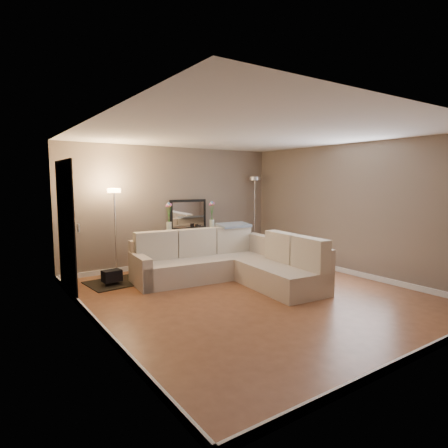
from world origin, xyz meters
TOP-DOWN VIEW (x-y plane):
  - floor at (0.00, 0.00)m, footprint 5.00×5.50m
  - ceiling at (0.00, 0.00)m, footprint 5.00×5.50m
  - wall_back at (0.00, 2.76)m, footprint 5.00×0.02m
  - wall_front at (0.00, -2.76)m, footprint 5.00×0.02m
  - wall_left at (-2.51, 0.00)m, footprint 0.02×5.50m
  - wall_right at (2.51, 0.00)m, footprint 0.02×5.50m
  - baseboard_back at (0.00, 2.73)m, footprint 5.00×0.03m
  - baseboard_front at (0.00, -2.73)m, footprint 5.00×0.03m
  - baseboard_left at (-2.48, 0.00)m, footprint 0.03×5.50m
  - baseboard_right at (2.48, 0.00)m, footprint 0.03×5.50m
  - doorway at (-2.48, 1.70)m, footprint 0.02×1.20m
  - switch_plate at (-2.48, 0.85)m, footprint 0.02×0.08m
  - sectional_sofa at (0.21, 0.93)m, footprint 2.74×2.79m
  - throw_blanket at (0.75, 1.54)m, footprint 0.69×0.42m
  - console_table at (0.20, 2.50)m, footprint 1.24×0.44m
  - leaning_mirror at (0.29, 2.64)m, footprint 0.86×0.12m
  - table_decor at (0.27, 2.45)m, footprint 0.52×0.13m
  - flower_vase_left at (-0.24, 2.54)m, footprint 0.14×0.12m
  - flower_vase_right at (0.79, 2.44)m, footprint 0.14×0.12m
  - floor_lamp_lit at (-1.48, 2.32)m, footprint 0.27×0.27m
  - floor_lamp_unlit at (2.08, 2.51)m, footprint 0.35×0.35m
  - charcoal_rug at (-1.54, 1.98)m, footprint 1.20×0.94m
  - black_bag at (-1.71, 1.87)m, footprint 0.34×0.25m

SIDE VIEW (x-z plane):
  - floor at x=0.00m, z-range -0.01..0.00m
  - charcoal_rug at x=-1.54m, z-range 0.00..0.01m
  - baseboard_back at x=0.00m, z-range 0.00..0.10m
  - baseboard_front at x=0.00m, z-range 0.00..0.10m
  - baseboard_left at x=-2.48m, z-range 0.00..0.10m
  - baseboard_right at x=2.48m, z-range 0.00..0.10m
  - black_bag at x=-1.71m, z-range 0.07..0.28m
  - sectional_sofa at x=0.21m, z-range -0.12..0.82m
  - console_table at x=0.20m, z-range 0.05..0.80m
  - table_decor at x=0.27m, z-range 0.74..0.86m
  - throw_blanket at x=0.75m, z-range 0.91..1.00m
  - flower_vase_left at x=-0.24m, z-range 0.72..1.36m
  - flower_vase_right at x=0.79m, z-range 0.72..1.36m
  - doorway at x=-2.48m, z-range 0.00..2.20m
  - leaning_mirror at x=0.29m, z-range 0.78..1.46m
  - switch_plate at x=-2.48m, z-range 1.14..1.26m
  - floor_lamp_lit at x=-1.48m, z-range 0.36..2.08m
  - wall_back at x=0.00m, z-range 0.00..2.60m
  - wall_front at x=0.00m, z-range 0.00..2.60m
  - wall_left at x=-2.51m, z-range 0.00..2.60m
  - wall_right at x=2.51m, z-range 0.00..2.60m
  - floor_lamp_unlit at x=2.08m, z-range 0.41..2.38m
  - ceiling at x=0.00m, z-range 2.60..2.61m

